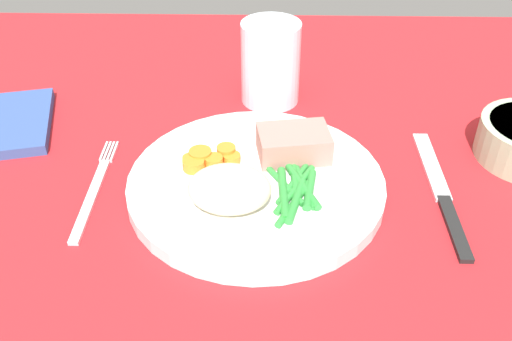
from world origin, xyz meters
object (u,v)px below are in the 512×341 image
Objects in this scene: meat_portion at (290,144)px; dinner_plate at (256,184)px; fork at (95,188)px; knife at (441,193)px; water_glass at (270,68)px.

dinner_plate is at bearing -130.60° from meat_portion.
knife reaches higher than fork.
meat_portion reaches higher than fork.
water_glass reaches higher than dinner_plate.
water_glass is at bearing 98.33° from meat_portion.
water_glass is (-17.68, 19.19, 4.30)cm from knife.
water_glass is (1.40, 18.90, 3.70)cm from dinner_plate.
meat_portion is 0.36× the size of knife.
fork is 35.83cm from knife.
water_glass is (-2.16, 14.75, 1.40)cm from meat_portion.
meat_portion reaches higher than dinner_plate.
water_glass is (18.15, 19.16, 4.30)cm from fork.
meat_portion is 14.97cm from water_glass.
knife is (15.52, -4.44, -2.90)cm from meat_portion.
fork is (-16.75, -0.26, -0.60)cm from dinner_plate.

